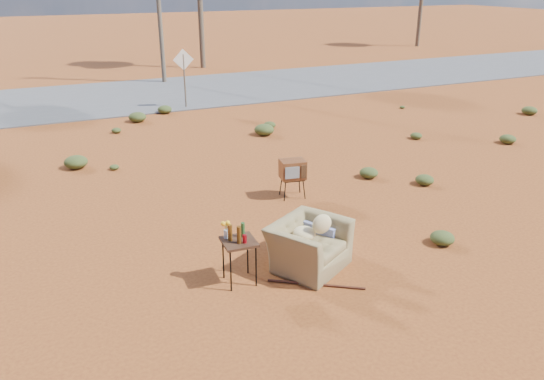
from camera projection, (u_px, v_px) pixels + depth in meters
name	position (u px, v px, depth m)	size (l,w,h in m)	color
ground	(289.00, 255.00, 9.49)	(140.00, 140.00, 0.00)	#934C1D
highway	(132.00, 96.00, 22.16)	(140.00, 7.00, 0.04)	#565659
armchair	(311.00, 237.00, 9.04)	(1.62, 1.53, 1.09)	olive
tv_unit	(293.00, 170.00, 11.78)	(0.61, 0.52, 0.87)	black
side_table	(236.00, 239.00, 8.40)	(0.55, 0.55, 1.06)	#3D2616
rusty_bar	(316.00, 284.00, 8.56)	(0.04, 0.04, 1.58)	#532216
road_sign	(184.00, 68.00, 19.65)	(0.78, 0.06, 2.19)	brown
scrub_patch	(179.00, 176.00, 12.85)	(17.49, 8.07, 0.33)	#3E4D21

